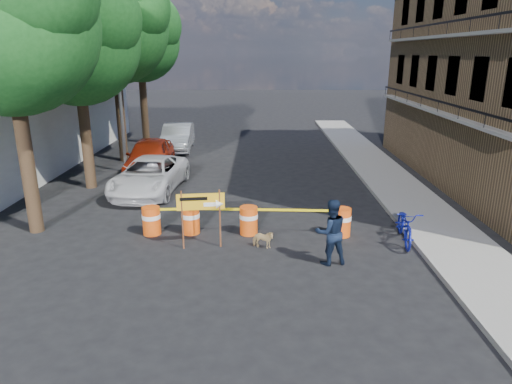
{
  "coord_description": "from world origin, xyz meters",
  "views": [
    {
      "loc": [
        0.38,
        -11.68,
        5.54
      ],
      "look_at": [
        0.28,
        2.11,
        1.3
      ],
      "focal_mm": 32.0,
      "sensor_mm": 36.0,
      "label": 1
    }
  ],
  "objects_px": {
    "detour_sign": "(207,206)",
    "sedan_silver": "(178,137)",
    "sedan_red": "(150,156)",
    "barrel_far_right": "(342,221)",
    "barrel_mid_right": "(249,220)",
    "barrel_far_left": "(151,220)",
    "pedestrian": "(331,232)",
    "bicycle": "(407,209)",
    "suv_white": "(150,175)",
    "dog": "(263,239)",
    "barrel_mid_left": "(191,219)"
  },
  "relations": [
    {
      "from": "barrel_far_left",
      "to": "dog",
      "type": "bearing_deg",
      "value": -16.95
    },
    {
      "from": "barrel_mid_right",
      "to": "detour_sign",
      "type": "xyz_separation_m",
      "value": [
        -1.18,
        -1.07,
        0.82
      ]
    },
    {
      "from": "suv_white",
      "to": "sedan_silver",
      "type": "distance_m",
      "value": 8.47
    },
    {
      "from": "barrel_mid_right",
      "to": "sedan_red",
      "type": "height_order",
      "value": "sedan_red"
    },
    {
      "from": "bicycle",
      "to": "barrel_mid_right",
      "type": "bearing_deg",
      "value": -179.69
    },
    {
      "from": "bicycle",
      "to": "suv_white",
      "type": "bearing_deg",
      "value": 157.6
    },
    {
      "from": "barrel_far_right",
      "to": "bicycle",
      "type": "height_order",
      "value": "bicycle"
    },
    {
      "from": "detour_sign",
      "to": "barrel_far_left",
      "type": "bearing_deg",
      "value": 143.84
    },
    {
      "from": "barrel_far_left",
      "to": "pedestrian",
      "type": "height_order",
      "value": "pedestrian"
    },
    {
      "from": "barrel_far_left",
      "to": "sedan_silver",
      "type": "relative_size",
      "value": 0.19
    },
    {
      "from": "barrel_mid_left",
      "to": "barrel_far_right",
      "type": "relative_size",
      "value": 1.0
    },
    {
      "from": "barrel_mid_right",
      "to": "suv_white",
      "type": "bearing_deg",
      "value": 132.47
    },
    {
      "from": "barrel_far_left",
      "to": "dog",
      "type": "height_order",
      "value": "barrel_far_left"
    },
    {
      "from": "barrel_far_left",
      "to": "detour_sign",
      "type": "xyz_separation_m",
      "value": [
        1.89,
        -1.03,
        0.82
      ]
    },
    {
      "from": "barrel_far_right",
      "to": "sedan_silver",
      "type": "relative_size",
      "value": 0.19
    },
    {
      "from": "barrel_mid_left",
      "to": "bicycle",
      "type": "bearing_deg",
      "value": -5.84
    },
    {
      "from": "barrel_mid_right",
      "to": "bicycle",
      "type": "relative_size",
      "value": 0.43
    },
    {
      "from": "barrel_mid_left",
      "to": "pedestrian",
      "type": "distance_m",
      "value": 4.66
    },
    {
      "from": "barrel_far_left",
      "to": "barrel_mid_right",
      "type": "xyz_separation_m",
      "value": [
        3.07,
        0.04,
        0.0
      ]
    },
    {
      "from": "sedan_red",
      "to": "barrel_far_right",
      "type": "bearing_deg",
      "value": -47.55
    },
    {
      "from": "sedan_silver",
      "to": "pedestrian",
      "type": "bearing_deg",
      "value": -69.06
    },
    {
      "from": "detour_sign",
      "to": "sedan_silver",
      "type": "distance_m",
      "value": 14.47
    },
    {
      "from": "pedestrian",
      "to": "sedan_red",
      "type": "height_order",
      "value": "pedestrian"
    },
    {
      "from": "detour_sign",
      "to": "bicycle",
      "type": "relative_size",
      "value": 0.85
    },
    {
      "from": "bicycle",
      "to": "sedan_red",
      "type": "bearing_deg",
      "value": 147.1
    },
    {
      "from": "barrel_far_left",
      "to": "suv_white",
      "type": "height_order",
      "value": "suv_white"
    },
    {
      "from": "detour_sign",
      "to": "bicycle",
      "type": "height_order",
      "value": "bicycle"
    },
    {
      "from": "bicycle",
      "to": "sedan_red",
      "type": "relative_size",
      "value": 0.43
    },
    {
      "from": "detour_sign",
      "to": "barrel_far_right",
      "type": "bearing_deg",
      "value": 5.34
    },
    {
      "from": "bicycle",
      "to": "pedestrian",
      "type": "bearing_deg",
      "value": -141.44
    },
    {
      "from": "barrel_far_left",
      "to": "pedestrian",
      "type": "distance_m",
      "value": 5.73
    },
    {
      "from": "sedan_red",
      "to": "detour_sign",
      "type": "bearing_deg",
      "value": -69.75
    },
    {
      "from": "barrel_mid_left",
      "to": "suv_white",
      "type": "distance_m",
      "value": 5.06
    },
    {
      "from": "detour_sign",
      "to": "sedan_silver",
      "type": "xyz_separation_m",
      "value": [
        -3.28,
        14.08,
        -0.53
      ]
    },
    {
      "from": "detour_sign",
      "to": "sedan_red",
      "type": "bearing_deg",
      "value": 105.28
    },
    {
      "from": "barrel_far_left",
      "to": "bicycle",
      "type": "xyz_separation_m",
      "value": [
        7.82,
        -0.57,
        0.57
      ]
    },
    {
      "from": "pedestrian",
      "to": "sedan_silver",
      "type": "height_order",
      "value": "pedestrian"
    },
    {
      "from": "sedan_silver",
      "to": "barrel_far_left",
      "type": "bearing_deg",
      "value": -86.93
    },
    {
      "from": "suv_white",
      "to": "pedestrian",
      "type": "bearing_deg",
      "value": -41.28
    },
    {
      "from": "barrel_far_right",
      "to": "pedestrian",
      "type": "xyz_separation_m",
      "value": [
        -0.66,
        -1.98,
        0.45
      ]
    },
    {
      "from": "bicycle",
      "to": "suv_white",
      "type": "relative_size",
      "value": 0.41
    },
    {
      "from": "pedestrian",
      "to": "dog",
      "type": "height_order",
      "value": "pedestrian"
    },
    {
      "from": "barrel_far_right",
      "to": "detour_sign",
      "type": "height_order",
      "value": "detour_sign"
    },
    {
      "from": "barrel_mid_right",
      "to": "sedan_red",
      "type": "relative_size",
      "value": 0.19
    },
    {
      "from": "barrel_mid_left",
      "to": "dog",
      "type": "relative_size",
      "value": 1.37
    },
    {
      "from": "dog",
      "to": "barrel_far_right",
      "type": "bearing_deg",
      "value": -52.4
    },
    {
      "from": "suv_white",
      "to": "sedan_red",
      "type": "xyz_separation_m",
      "value": [
        -0.69,
        3.06,
        0.12
      ]
    },
    {
      "from": "barrel_mid_left",
      "to": "suv_white",
      "type": "relative_size",
      "value": 0.18
    },
    {
      "from": "barrel_mid_right",
      "to": "detour_sign",
      "type": "bearing_deg",
      "value": -137.81
    },
    {
      "from": "pedestrian",
      "to": "barrel_mid_left",
      "type": "bearing_deg",
      "value": -40.12
    }
  ]
}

